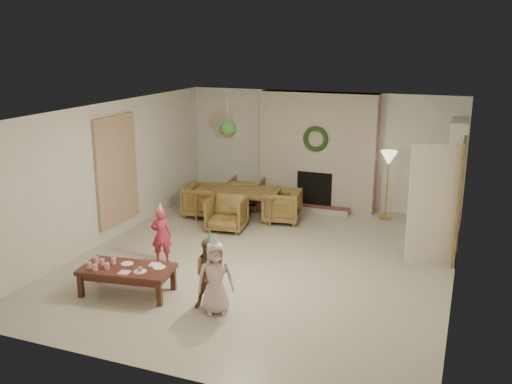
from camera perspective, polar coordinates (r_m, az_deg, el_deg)
The scene contains 56 objects.
floor at distance 9.48m, azimuth 0.82°, elevation -6.91°, with size 7.00×7.00×0.00m, color #B7B29E.
ceiling at distance 8.84m, azimuth 0.88°, elevation 8.27°, with size 7.00×7.00×0.00m, color white.
wall_back at distance 12.34m, azimuth 6.55°, elevation 4.31°, with size 7.00×7.00×0.00m, color silver.
wall_front at distance 6.09m, azimuth -10.82°, elevation -7.51°, with size 7.00×7.00×0.00m, color silver.
wall_left at distance 10.48m, azimuth -14.72°, elevation 1.93°, with size 7.00×7.00×0.00m, color silver.
wall_right at distance 8.55m, azimuth 20.05°, elevation -1.49°, with size 7.00×7.00×0.00m, color silver.
fireplace_mass at distance 12.15m, azimuth 6.31°, elevation 4.15°, with size 2.50×0.40×2.50m, color #571A17.
fireplace_hearth at distance 12.11m, azimuth 5.71°, elevation -1.68°, with size 1.60×0.30×0.12m, color #5B1B19.
fireplace_firebox at distance 12.16m, azimuth 5.97°, elevation 0.30°, with size 0.75×0.12×0.75m, color black.
fireplace_wreath at distance 11.88m, azimuth 6.06°, elevation 5.37°, with size 0.54×0.54×0.10m, color #193915.
floor_lamp_base at distance 11.88m, azimuth 12.95°, elevation -2.58°, with size 0.26×0.26×0.03m, color gold.
floor_lamp_post at distance 11.70m, azimuth 13.14°, elevation 0.43°, with size 0.03×0.03×1.27m, color gold.
floor_lamp_shade at distance 11.56m, azimuth 13.32°, elevation 3.37°, with size 0.34×0.34×0.28m, color beige.
bookshelf_carcass at distance 10.82m, azimuth 19.53°, elevation 1.14°, with size 0.30×1.00×2.20m, color white.
bookshelf_shelf_a at distance 10.98m, azimuth 19.13°, elevation -2.14°, with size 0.30×0.92×0.03m, color white.
bookshelf_shelf_b at distance 10.88m, azimuth 19.31°, elevation -0.13°, with size 0.30×0.92×0.03m, color white.
bookshelf_shelf_c at distance 10.78m, azimuth 19.49°, elevation 1.92°, with size 0.30×0.92×0.03m, color white.
bookshelf_shelf_d at distance 10.70m, azimuth 19.68°, elevation 4.01°, with size 0.30×0.92×0.03m, color white.
books_row_lower at distance 10.80m, azimuth 19.05°, elevation -1.64°, with size 0.20×0.40×0.24m, color #A7391E.
books_row_mid at distance 10.89m, azimuth 19.28°, elevation 0.66°, with size 0.20×0.44×0.24m, color #284293.
books_row_upper at distance 10.66m, azimuth 19.43°, elevation 2.50°, with size 0.20×0.36×0.22m, color #B47226.
door_frame at distance 9.77m, azimuth 19.92°, elevation -0.85°, with size 0.05×0.86×2.04m, color brown.
door_leaf at distance 9.42m, azimuth 17.53°, elevation -1.34°, with size 0.05×0.80×2.00m, color beige.
curtain_panel at distance 10.61m, azimuth -13.92°, elevation 2.15°, with size 0.06×1.20×2.00m, color #CEB391.
dining_table at distance 11.53m, azimuth -1.93°, elevation -1.25°, with size 1.70×0.95×0.60m, color brown.
dining_chair_near at distance 10.83m, azimuth -2.97°, elevation -2.19°, with size 0.71×0.73×0.66m, color brown.
dining_chair_far at distance 12.22m, azimuth -1.01°, elevation -0.13°, with size 0.71×0.73×0.66m, color brown.
dining_chair_left at distance 11.73m, azimuth -5.45°, elevation -0.85°, with size 0.71×0.73×0.66m, color brown.
dining_chair_right at distance 11.32m, azimuth 2.64°, elevation -1.41°, with size 0.71×0.73×0.66m, color brown.
hanging_plant_cord at distance 10.75m, azimuth -2.87°, elevation 7.63°, with size 0.01×0.01×0.70m, color tan.
hanging_plant_pot at distance 10.80m, azimuth -2.84°, elevation 5.79°, with size 0.16×0.16×0.12m, color maroon.
hanging_plant_foliage at distance 10.79m, azimuth -2.85°, elevation 6.42°, with size 0.32×0.32×0.32m, color #24511B.
coffee_table_top at distance 8.37m, azimuth -12.96°, elevation -7.64°, with size 1.32×0.66×0.06m, color #4C2419.
coffee_table_apron at distance 8.40m, azimuth -12.93°, elevation -8.09°, with size 1.22×0.56×0.08m, color #4C2419.
coffee_leg_fl at distance 8.51m, azimuth -17.35°, elevation -9.08°, with size 0.07×0.07×0.35m, color #4C2419.
coffee_leg_fr at distance 8.00m, azimuth -9.79°, elevation -10.18°, with size 0.07×0.07×0.35m, color #4C2419.
coffee_leg_bl at distance 8.93m, azimuth -15.62°, elevation -7.75°, with size 0.07×0.07×0.35m, color #4C2419.
coffee_leg_br at distance 8.45m, azimuth -8.38°, elevation -8.68°, with size 0.07×0.07×0.35m, color #4C2419.
cup_a at distance 8.45m, azimuth -16.56°, elevation -7.13°, with size 0.07×0.07×0.09m, color white.
cup_b at distance 8.61m, azimuth -15.91°, elevation -6.64°, with size 0.07×0.07×0.09m, color white.
cup_c at distance 8.35m, azimuth -16.00°, elevation -7.35°, with size 0.07×0.07×0.09m, color white.
cup_d at distance 8.51m, azimuth -15.34°, elevation -6.86°, with size 0.07×0.07×0.09m, color white.
cup_e at distance 8.35m, azimuth -14.87°, elevation -7.27°, with size 0.07×0.07×0.09m, color white.
cup_f at distance 8.52m, azimuth -14.24°, elevation -6.77°, with size 0.07×0.07×0.09m, color white.
plate_a at distance 8.48m, azimuth -12.93°, elevation -7.08°, with size 0.18×0.18×0.01m, color white.
plate_b at distance 8.17m, azimuth -11.67°, elevation -7.88°, with size 0.18×0.18×0.01m, color white.
plate_c at distance 8.26m, azimuth -9.79°, elevation -7.52°, with size 0.18×0.18×0.01m, color white.
food_scoop at distance 8.16m, azimuth -11.68°, elevation -7.63°, with size 0.07×0.07×0.07m, color tan.
napkin_left at distance 8.19m, azimuth -13.21°, elevation -7.94°, with size 0.15×0.15×0.01m, color #E7AAC4.
napkin_right at distance 8.37m, azimuth -10.22°, elevation -7.24°, with size 0.15×0.15×0.01m, color #E7AAC4.
child_red at distance 9.38m, azimuth -9.58°, elevation -4.38°, with size 0.33×0.22×0.92m, color #B8273E.
party_hat_red at distance 9.22m, azimuth -9.72°, elevation -1.47°, with size 0.13×0.13×0.17m, color gold.
child_plaid at distance 7.74m, azimuth -4.60°, elevation -8.23°, with size 0.48×0.38×1.00m, color #9A432A.
party_hat_plaid at distance 7.55m, azimuth -4.68°, elevation -4.51°, with size 0.12×0.12×0.16m, color #4AAE51.
child_pink at distance 7.60m, azimuth -4.15°, elevation -8.66°, with size 0.49×0.32×1.00m, color beige.
party_hat_pink at distance 7.40m, azimuth -4.23°, elevation -4.84°, with size 0.13×0.13×0.18m, color silver.
Camera 1 is at (3.06, -8.22, 3.59)m, focal length 39.46 mm.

